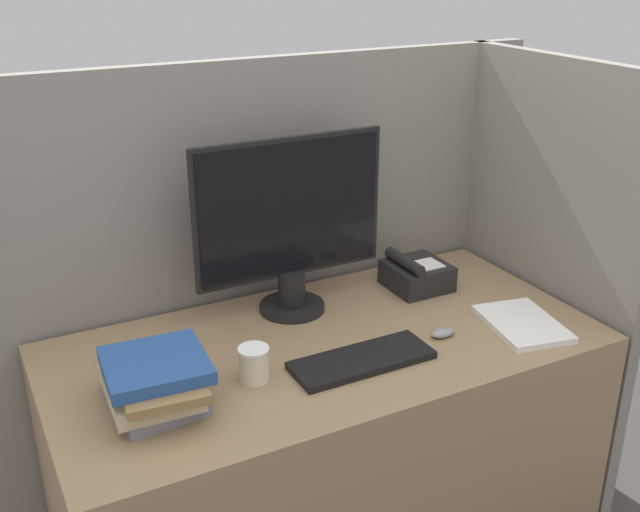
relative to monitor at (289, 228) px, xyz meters
The scene contains 10 objects.
cubicle_panel_rear 0.33m from the monitor, 89.09° to the left, with size 1.94×0.04×1.47m.
cubicle_panel_right 0.88m from the monitor, 13.69° to the right, with size 0.04×0.82×1.47m.
desk 0.67m from the monitor, 89.24° to the right, with size 1.54×0.76×0.74m.
monitor is the anchor object (origin of this frame).
keyboard 0.45m from the monitor, 85.34° to the right, with size 0.39×0.14×0.02m.
mouse 0.53m from the monitor, 48.83° to the right, with size 0.08×0.04×0.02m.
coffee_cup 0.46m from the monitor, 128.68° to the right, with size 0.08×0.08×0.09m.
book_stack 0.63m from the monitor, 148.60° to the right, with size 0.26×0.31×0.12m.
desk_telephone 0.48m from the monitor, ahead, with size 0.18×0.18×0.12m.
paper_pile 0.73m from the monitor, 36.94° to the right, with size 0.24×0.30×0.02m.
Camera 1 is at (-0.87, -1.25, 1.77)m, focal length 42.00 mm.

